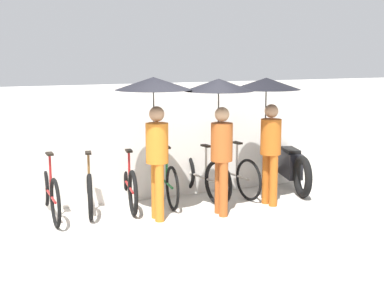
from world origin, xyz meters
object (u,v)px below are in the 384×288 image
(parked_bicycle_3, at_px, (164,179))
(parked_bicycle_4, at_px, (200,176))
(parked_bicycle_1, at_px, (89,187))
(pedestrian_leading, at_px, (155,105))
(parked_bicycle_5, at_px, (230,172))
(motorcycle, at_px, (290,166))
(parked_bicycle_0, at_px, (49,192))
(pedestrian_trailing, at_px, (268,104))
(parked_bicycle_2, at_px, (128,183))
(pedestrian_center, at_px, (220,108))

(parked_bicycle_3, height_order, parked_bicycle_4, parked_bicycle_3)
(parked_bicycle_1, bearing_deg, parked_bicycle_3, -78.65)
(parked_bicycle_4, xyz_separation_m, pedestrian_leading, (-1.04, -0.72, 1.26))
(parked_bicycle_5, distance_m, motorcycle, 1.15)
(parked_bicycle_0, distance_m, pedestrian_trailing, 3.55)
(parked_bicycle_0, height_order, parked_bicycle_2, parked_bicycle_0)
(motorcycle, bearing_deg, pedestrian_center, 130.85)
(parked_bicycle_2, relative_size, pedestrian_center, 0.86)
(parked_bicycle_4, relative_size, pedestrian_leading, 0.88)
(parked_bicycle_2, relative_size, parked_bicycle_3, 1.02)
(parked_bicycle_1, bearing_deg, pedestrian_center, -107.08)
(pedestrian_trailing, bearing_deg, pedestrian_center, -177.09)
(parked_bicycle_5, height_order, pedestrian_leading, pedestrian_leading)
(parked_bicycle_2, bearing_deg, parked_bicycle_5, -80.39)
(parked_bicycle_3, height_order, parked_bicycle_5, parked_bicycle_3)
(parked_bicycle_5, xyz_separation_m, motorcycle, (1.14, -0.10, 0.03))
(parked_bicycle_1, relative_size, parked_bicycle_4, 0.92)
(parked_bicycle_2, relative_size, parked_bicycle_4, 0.96)
(parked_bicycle_0, xyz_separation_m, parked_bicycle_2, (1.22, 0.09, -0.01))
(parked_bicycle_2, xyz_separation_m, parked_bicycle_3, (0.61, 0.00, 0.01))
(parked_bicycle_4, bearing_deg, parked_bicycle_1, 80.63)
(parked_bicycle_3, xyz_separation_m, parked_bicycle_5, (1.22, 0.00, -0.00))
(parked_bicycle_5, xyz_separation_m, pedestrian_center, (-0.70, -0.95, 1.22))
(parked_bicycle_0, bearing_deg, parked_bicycle_3, -86.16)
(parked_bicycle_5, bearing_deg, motorcycle, -100.76)
(parked_bicycle_4, xyz_separation_m, motorcycle, (1.75, -0.04, 0.02))
(parked_bicycle_4, bearing_deg, parked_bicycle_3, 77.16)
(parked_bicycle_3, bearing_deg, pedestrian_leading, 157.94)
(parked_bicycle_5, distance_m, pedestrian_trailing, 1.48)
(parked_bicycle_0, relative_size, motorcycle, 0.88)
(parked_bicycle_1, distance_m, pedestrian_leading, 1.70)
(pedestrian_leading, relative_size, pedestrian_trailing, 1.02)
(parked_bicycle_3, bearing_deg, parked_bicycle_4, -88.81)
(parked_bicycle_1, xyz_separation_m, motorcycle, (3.57, -0.11, 0.04))
(parked_bicycle_0, relative_size, pedestrian_center, 0.87)
(parked_bicycle_1, bearing_deg, parked_bicycle_4, -80.39)
(parked_bicycle_2, relative_size, pedestrian_trailing, 0.87)
(parked_bicycle_0, height_order, parked_bicycle_5, parked_bicycle_0)
(parked_bicycle_1, relative_size, pedestrian_leading, 0.81)
(parked_bicycle_4, height_order, pedestrian_trailing, pedestrian_trailing)
(pedestrian_center, bearing_deg, parked_bicycle_0, 165.52)
(pedestrian_center, bearing_deg, parked_bicycle_1, 156.62)
(parked_bicycle_0, relative_size, parked_bicycle_4, 0.97)
(parked_bicycle_4, bearing_deg, parked_bicycle_0, 83.61)
(parked_bicycle_4, bearing_deg, pedestrian_center, 166.82)
(pedestrian_leading, xyz_separation_m, pedestrian_trailing, (1.86, -0.00, -0.05))
(parked_bicycle_5, distance_m, pedestrian_leading, 2.23)
(parked_bicycle_0, xyz_separation_m, parked_bicycle_5, (3.04, 0.09, -0.01))
(parked_bicycle_2, bearing_deg, parked_bicycle_3, -80.26)
(parked_bicycle_0, distance_m, parked_bicycle_4, 2.43)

